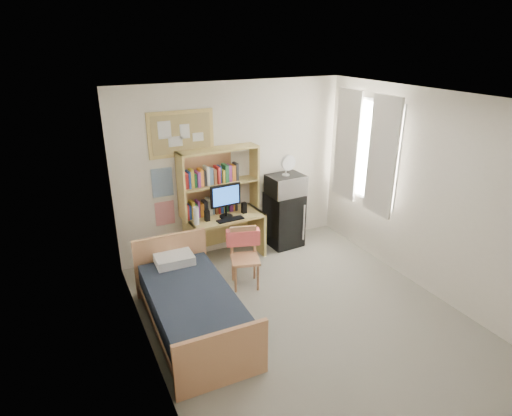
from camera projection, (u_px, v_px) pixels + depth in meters
name	position (u px, v px, depth m)	size (l,w,h in m)	color
floor	(303.00, 317.00, 5.23)	(3.60, 4.20, 0.02)	gray
ceiling	(314.00, 99.00, 4.25)	(3.60, 4.20, 0.02)	white
wall_back	(233.00, 169.00, 6.48)	(3.60, 0.04, 2.60)	white
wall_front	(470.00, 326.00, 2.99)	(3.60, 0.04, 2.60)	white
wall_left	(145.00, 252.00, 4.00)	(0.04, 4.20, 2.60)	white
wall_right	(427.00, 194.00, 5.47)	(0.04, 4.20, 2.60)	white
window_unit	(365.00, 150.00, 6.34)	(0.10, 1.40, 1.70)	white
curtain_left	(382.00, 157.00, 5.99)	(0.04, 0.55, 1.70)	silver
curtain_right	(347.00, 145.00, 6.66)	(0.04, 0.55, 1.70)	silver
bulletin_board	(181.00, 134.00, 5.92)	(0.94, 0.03, 0.64)	tan
poster_wave	(162.00, 183.00, 6.05)	(0.30, 0.01, 0.42)	#26599A
poster_japan	(165.00, 213.00, 6.22)	(0.28, 0.01, 0.36)	red
desk	(225.00, 237.00, 6.47)	(1.13, 0.56, 0.70)	#DBBE6B
desk_chair	(245.00, 259.00, 5.72)	(0.41, 0.41, 0.81)	tan
mini_fridge	(284.00, 219.00, 6.89)	(0.51, 0.51, 0.87)	black
bed	(193.00, 312.00, 4.88)	(0.91, 1.83, 0.50)	#1A212E
hutch	(219.00, 181.00, 6.28)	(1.20, 0.31, 0.98)	#DBBE6B
monitor	(226.00, 201.00, 6.20)	(0.47, 0.04, 0.50)	black
keyboard	(230.00, 219.00, 6.18)	(0.40, 0.13, 0.02)	black
speaker_left	(207.00, 216.00, 6.13)	(0.07, 0.07, 0.16)	black
speaker_right	(244.00, 208.00, 6.40)	(0.07, 0.07, 0.17)	black
water_bottle	(196.00, 216.00, 5.99)	(0.08, 0.08, 0.26)	white
hoodie	(243.00, 237.00, 5.82)	(0.46, 0.14, 0.22)	#FF6361
microwave	(286.00, 185.00, 6.65)	(0.54, 0.41, 0.32)	silver
desk_fan	(286.00, 166.00, 6.53)	(0.24, 0.24, 0.29)	white
pillow	(174.00, 259.00, 5.40)	(0.47, 0.33, 0.11)	white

